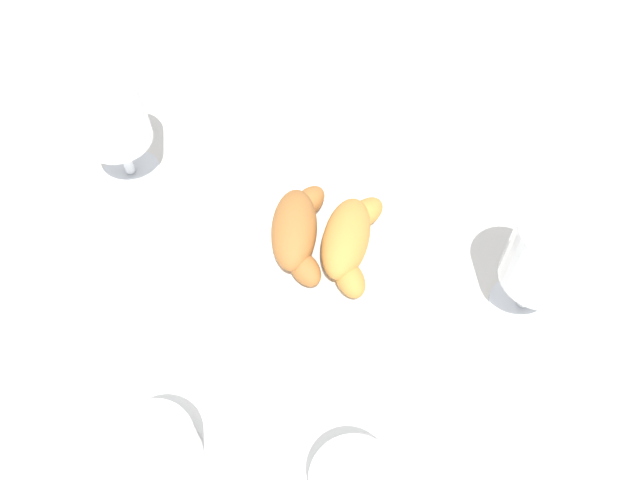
{
  "coord_description": "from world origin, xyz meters",
  "views": [
    {
      "loc": [
        0.34,
        0.15,
        0.62
      ],
      "look_at": [
        -0.02,
        0.02,
        0.03
      ],
      "focal_mm": 37.46,
      "sensor_mm": 36.0,
      "label": 1
    }
  ],
  "objects_px": {
    "croissant_large": "(297,230)",
    "croissant_small": "(349,240)",
    "juice_glass_right": "(111,118)",
    "pastry_plate": "(320,250)",
    "coffee_cup_near": "(157,455)",
    "sugar_packet": "(389,135)",
    "juice_glass_left": "(547,258)"
  },
  "relations": [
    {
      "from": "croissant_small",
      "to": "juice_glass_right",
      "type": "height_order",
      "value": "juice_glass_right"
    },
    {
      "from": "croissant_small",
      "to": "juice_glass_right",
      "type": "bearing_deg",
      "value": -95.51
    },
    {
      "from": "juice_glass_left",
      "to": "sugar_packet",
      "type": "distance_m",
      "value": 0.28
    },
    {
      "from": "croissant_large",
      "to": "pastry_plate",
      "type": "bearing_deg",
      "value": 97.43
    },
    {
      "from": "sugar_packet",
      "to": "croissant_small",
      "type": "bearing_deg",
      "value": 18.68
    },
    {
      "from": "juice_glass_left",
      "to": "pastry_plate",
      "type": "bearing_deg",
      "value": -86.21
    },
    {
      "from": "croissant_large",
      "to": "croissant_small",
      "type": "bearing_deg",
      "value": 98.02
    },
    {
      "from": "croissant_large",
      "to": "coffee_cup_near",
      "type": "bearing_deg",
      "value": -7.34
    },
    {
      "from": "croissant_large",
      "to": "croissant_small",
      "type": "xyz_separation_m",
      "value": [
        -0.01,
        0.05,
        0.0
      ]
    },
    {
      "from": "pastry_plate",
      "to": "croissant_small",
      "type": "bearing_deg",
      "value": 98.49
    },
    {
      "from": "juice_glass_right",
      "to": "pastry_plate",
      "type": "bearing_deg",
      "value": 82.8
    },
    {
      "from": "pastry_plate",
      "to": "croissant_small",
      "type": "xyz_separation_m",
      "value": [
        -0.0,
        0.03,
        0.03
      ]
    },
    {
      "from": "juice_glass_right",
      "to": "croissant_small",
      "type": "bearing_deg",
      "value": 84.49
    },
    {
      "from": "croissant_large",
      "to": "sugar_packet",
      "type": "relative_size",
      "value": 2.61
    },
    {
      "from": "croissant_large",
      "to": "coffee_cup_near",
      "type": "relative_size",
      "value": 0.96
    },
    {
      "from": "croissant_large",
      "to": "juice_glass_left",
      "type": "bearing_deg",
      "value": 94.15
    },
    {
      "from": "pastry_plate",
      "to": "coffee_cup_near",
      "type": "xyz_separation_m",
      "value": [
        0.26,
        -0.06,
        0.02
      ]
    },
    {
      "from": "croissant_small",
      "to": "juice_glass_right",
      "type": "xyz_separation_m",
      "value": [
        -0.03,
        -0.28,
        0.05
      ]
    },
    {
      "from": "juice_glass_right",
      "to": "sugar_packet",
      "type": "xyz_separation_m",
      "value": [
        -0.16,
        0.27,
        -0.09
      ]
    },
    {
      "from": "pastry_plate",
      "to": "croissant_small",
      "type": "relative_size",
      "value": 1.67
    },
    {
      "from": "juice_glass_left",
      "to": "juice_glass_right",
      "type": "bearing_deg",
      "value": -92.1
    },
    {
      "from": "sugar_packet",
      "to": "juice_glass_right",
      "type": "bearing_deg",
      "value": -43.91
    },
    {
      "from": "pastry_plate",
      "to": "juice_glass_left",
      "type": "bearing_deg",
      "value": 93.79
    },
    {
      "from": "croissant_large",
      "to": "coffee_cup_near",
      "type": "height_order",
      "value": "croissant_large"
    },
    {
      "from": "coffee_cup_near",
      "to": "sugar_packet",
      "type": "relative_size",
      "value": 2.72
    },
    {
      "from": "croissant_small",
      "to": "sugar_packet",
      "type": "height_order",
      "value": "croissant_small"
    },
    {
      "from": "croissant_large",
      "to": "juice_glass_right",
      "type": "relative_size",
      "value": 0.93
    },
    {
      "from": "coffee_cup_near",
      "to": "sugar_packet",
      "type": "height_order",
      "value": "coffee_cup_near"
    },
    {
      "from": "pastry_plate",
      "to": "sugar_packet",
      "type": "height_order",
      "value": "pastry_plate"
    },
    {
      "from": "pastry_plate",
      "to": "sugar_packet",
      "type": "bearing_deg",
      "value": 174.01
    },
    {
      "from": "croissant_small",
      "to": "juice_glass_left",
      "type": "relative_size",
      "value": 0.97
    },
    {
      "from": "coffee_cup_near",
      "to": "juice_glass_right",
      "type": "height_order",
      "value": "juice_glass_right"
    }
  ]
}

